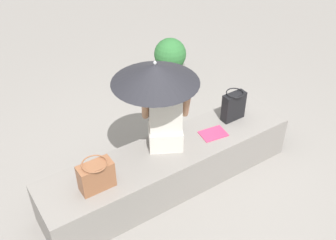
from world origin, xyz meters
The scene contains 8 objects.
ground_plane centered at (0.00, 0.00, 0.00)m, with size 14.00×14.00×0.00m, color gray.
stone_bench centered at (0.00, 0.00, 0.24)m, with size 2.81×0.63×0.48m, color gray.
person_seated centered at (0.00, 0.09, 0.87)m, with size 0.51×0.41×0.90m.
parasol centered at (-0.08, 0.13, 1.35)m, with size 0.84×0.84×0.99m.
handbag_black centered at (0.89, 0.06, 0.66)m, with size 0.27×0.20×0.35m.
tote_bag_canvas centered at (-0.85, -0.07, 0.63)m, with size 0.32×0.24×0.30m.
magazine centered at (0.53, -0.05, 0.49)m, with size 0.28×0.20×0.01m, color #D83866.
planter_near centered at (1.05, 1.58, 0.42)m, with size 0.45×0.45×0.83m.
Camera 1 is at (-1.73, -2.58, 3.17)m, focal length 42.46 mm.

